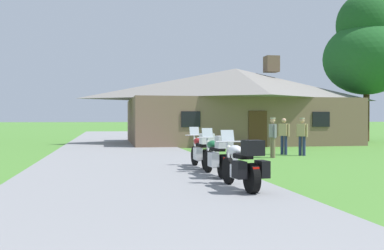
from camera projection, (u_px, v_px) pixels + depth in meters
The scene contains 10 objects.
ground_plane at pixel (122, 154), 21.20m from camera, with size 500.00×500.00×0.00m, color #4C8433.
asphalt_driveway at pixel (124, 157), 19.24m from camera, with size 6.40×80.00×0.06m, color gray.
motorcycle_white_nearest_to_camera at pixel (243, 165), 9.94m from camera, with size 0.81×2.08×1.30m.
motorcycle_green_second_in_row at pixel (218, 156), 12.32m from camera, with size 0.79×2.08×1.30m.
motorcycle_red_farthest_in_row at pixel (202, 151), 14.35m from camera, with size 0.78×2.08×1.30m.
stone_lodge at pixel (236, 105), 30.62m from camera, with size 14.95×9.50×5.95m.
bystander_tan_shirt_near_lodge at pixel (284, 134), 20.68m from camera, with size 0.40×0.44×1.67m.
bystander_gray_shirt_beside_signpost at pixel (273, 135), 18.99m from camera, with size 0.22×0.55×1.69m.
bystander_tan_shirt_by_tree at pixel (302, 134), 20.10m from camera, with size 0.40×0.44×1.69m.
tree_right_of_lodge at pixel (367, 48), 33.21m from camera, with size 6.25×6.25×10.93m.
Camera 1 is at (-0.74, -1.42, 1.61)m, focal length 42.38 mm.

